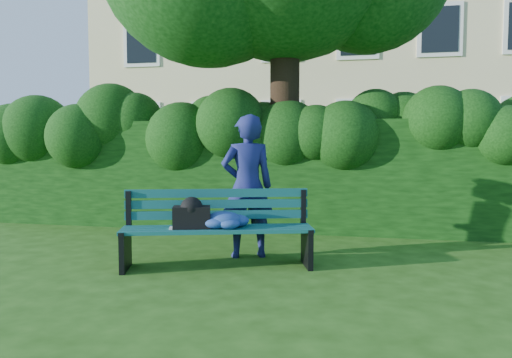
# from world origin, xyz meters

# --- Properties ---
(ground) EXTENTS (80.00, 80.00, 0.00)m
(ground) POSITION_xyz_m (0.00, 0.00, 0.00)
(ground) COLOR #234B11
(ground) RESTS_ON ground
(apartment_building) EXTENTS (16.00, 8.08, 12.00)m
(apartment_building) POSITION_xyz_m (-0.00, 13.99, 6.00)
(apartment_building) COLOR beige
(apartment_building) RESTS_ON ground
(hedge) EXTENTS (10.00, 1.00, 1.80)m
(hedge) POSITION_xyz_m (0.00, 2.20, 0.90)
(hedge) COLOR black
(hedge) RESTS_ON ground
(park_bench) EXTENTS (2.25, 1.16, 0.89)m
(park_bench) POSITION_xyz_m (-0.25, -0.52, 0.50)
(park_bench) COLOR #104F53
(park_bench) RESTS_ON ground
(man_reading) EXTENTS (0.77, 0.65, 1.79)m
(man_reading) POSITION_xyz_m (0.00, 0.06, 0.90)
(man_reading) COLOR navy
(man_reading) RESTS_ON ground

